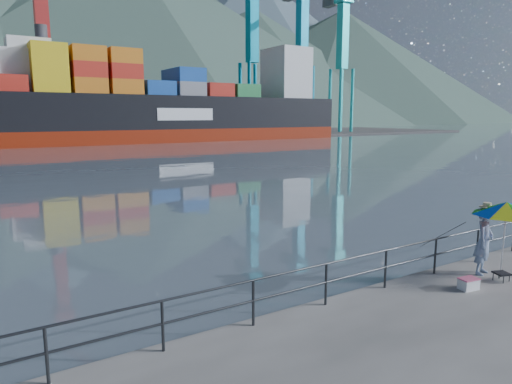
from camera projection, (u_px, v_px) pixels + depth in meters
harbor_water at (2, 132)px, 118.21m from camera, size 500.00×280.00×0.00m
far_dock at (70, 137)px, 92.62m from camera, size 200.00×40.00×0.40m
guardrail at (357, 275)px, 11.16m from camera, size 22.00×0.06×1.03m
mountains at (84, 42)px, 197.51m from camera, size 600.00×332.80×80.00m
port_cranes at (182, 58)px, 93.50m from camera, size 116.00×28.00×38.40m
container_stacks at (168, 121)px, 104.33m from camera, size 58.00×8.40×7.80m
fisherman at (484, 241)px, 12.66m from camera, size 0.78×0.62×1.88m
beach_umbrella at (507, 209)px, 12.11m from camera, size 1.84×1.84×2.12m
folding_stool at (501, 276)px, 12.23m from camera, size 0.46×0.46×0.24m
cooler_bag at (468, 284)px, 11.63m from camera, size 0.51×0.38×0.27m
fishing_rod at (440, 264)px, 13.61m from camera, size 0.25×1.62×1.15m
container_ship at (182, 107)px, 81.76m from camera, size 64.76×10.79×18.10m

